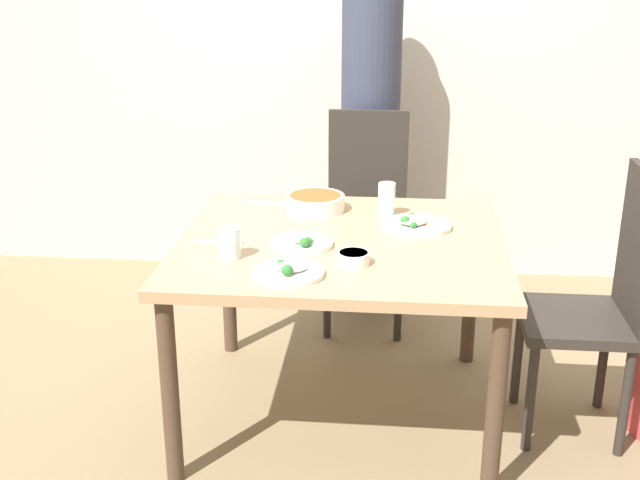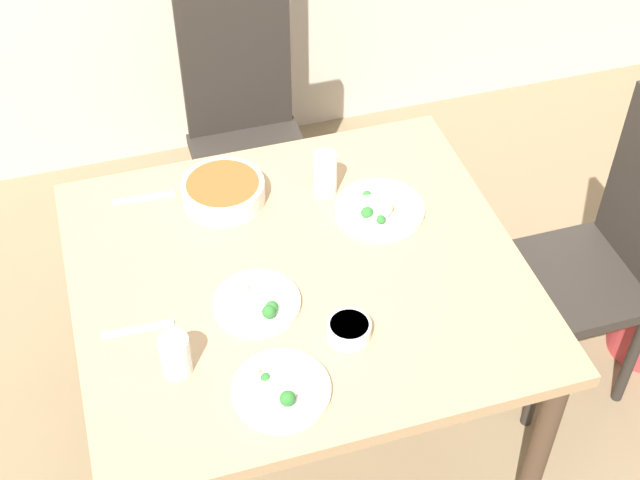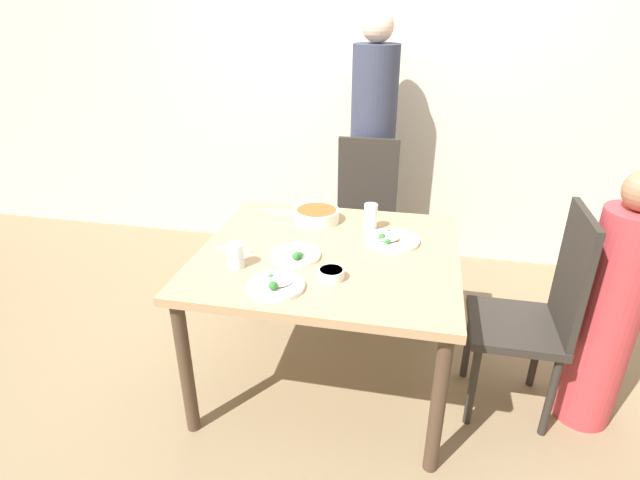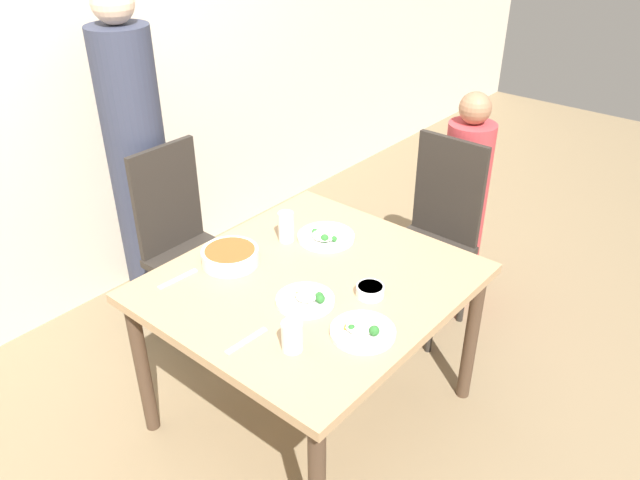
# 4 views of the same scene
# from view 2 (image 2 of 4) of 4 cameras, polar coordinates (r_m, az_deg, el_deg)

# --- Properties ---
(ground_plane) EXTENTS (10.00, 10.00, 0.00)m
(ground_plane) POSITION_cam_2_polar(r_m,az_deg,el_deg) (2.93, -1.13, -11.87)
(ground_plane) COLOR #847051
(dining_table) EXTENTS (1.19, 1.08, 0.73)m
(dining_table) POSITION_cam_2_polar(r_m,az_deg,el_deg) (2.42, -1.34, -3.29)
(dining_table) COLOR tan
(dining_table) RESTS_ON ground_plane
(chair_adult_spot) EXTENTS (0.40, 0.40, 1.02)m
(chair_adult_spot) POSITION_cam_2_polar(r_m,az_deg,el_deg) (3.15, -4.71, 7.08)
(chair_adult_spot) COLOR #2D2823
(chair_adult_spot) RESTS_ON ground_plane
(chair_child_spot) EXTENTS (0.40, 0.40, 1.02)m
(chair_child_spot) POSITION_cam_2_polar(r_m,az_deg,el_deg) (2.80, 17.68, -0.90)
(chair_child_spot) COLOR #2D2823
(chair_child_spot) RESTS_ON ground_plane
(person_adult) EXTENTS (0.29, 0.29, 1.74)m
(person_adult) POSITION_cam_2_polar(r_m,az_deg,el_deg) (3.24, -6.31, 14.19)
(person_adult) COLOR #33384C
(person_adult) RESTS_ON ground_plane
(bowl_curry) EXTENTS (0.24, 0.24, 0.06)m
(bowl_curry) POSITION_cam_2_polar(r_m,az_deg,el_deg) (2.55, -6.21, 3.13)
(bowl_curry) COLOR silver
(bowl_curry) RESTS_ON dining_table
(plate_rice_adult) EXTENTS (0.25, 0.25, 0.06)m
(plate_rice_adult) POSITION_cam_2_polar(r_m,az_deg,el_deg) (2.52, 3.73, 1.99)
(plate_rice_adult) COLOR white
(plate_rice_adult) RESTS_ON dining_table
(plate_rice_child) EXTENTS (0.22, 0.22, 0.05)m
(plate_rice_child) POSITION_cam_2_polar(r_m,az_deg,el_deg) (2.27, -4.00, -4.02)
(plate_rice_child) COLOR white
(plate_rice_child) RESTS_ON dining_table
(plate_noodles) EXTENTS (0.23, 0.23, 0.06)m
(plate_noodles) POSITION_cam_2_polar(r_m,az_deg,el_deg) (2.10, -2.49, -9.46)
(plate_noodles) COLOR white
(plate_noodles) RESTS_ON dining_table
(bowl_rice_small) EXTENTS (0.11, 0.11, 0.04)m
(bowl_rice_small) POSITION_cam_2_polar(r_m,az_deg,el_deg) (2.20, 1.88, -5.73)
(bowl_rice_small) COLOR white
(bowl_rice_small) RESTS_ON dining_table
(glass_water_tall) EXTENTS (0.07, 0.07, 0.14)m
(glass_water_tall) POSITION_cam_2_polar(r_m,az_deg,el_deg) (2.54, 0.33, 4.24)
(glass_water_tall) COLOR silver
(glass_water_tall) RESTS_ON dining_table
(glass_water_short) EXTENTS (0.07, 0.07, 0.11)m
(glass_water_short) POSITION_cam_2_polar(r_m,az_deg,el_deg) (2.13, -9.24, -7.28)
(glass_water_short) COLOR silver
(glass_water_short) RESTS_ON dining_table
(fork_steel) EXTENTS (0.18, 0.03, 0.01)m
(fork_steel) POSITION_cam_2_polar(r_m,az_deg,el_deg) (2.27, -11.59, -5.62)
(fork_steel) COLOR silver
(fork_steel) RESTS_ON dining_table
(spoon_steel) EXTENTS (0.18, 0.03, 0.01)m
(spoon_steel) POSITION_cam_2_polar(r_m,az_deg,el_deg) (2.61, -11.20, 2.66)
(spoon_steel) COLOR silver
(spoon_steel) RESTS_ON dining_table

